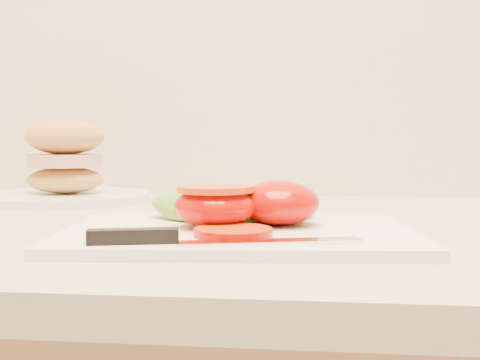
# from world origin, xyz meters

# --- Properties ---
(cutting_board) EXTENTS (0.35, 0.27, 0.01)m
(cutting_board) POSITION_xyz_m (-0.39, 1.57, 0.94)
(cutting_board) COLOR white
(cutting_board) RESTS_ON counter
(tomato_half_dome) EXTENTS (0.08, 0.08, 0.04)m
(tomato_half_dome) POSITION_xyz_m (-0.35, 1.59, 0.96)
(tomato_half_dome) COLOR #CA0200
(tomato_half_dome) RESTS_ON cutting_board
(tomato_half_cut) EXTENTS (0.08, 0.08, 0.04)m
(tomato_half_cut) POSITION_xyz_m (-0.41, 1.57, 0.96)
(tomato_half_cut) COLOR #CA0200
(tomato_half_cut) RESTS_ON cutting_board
(tomato_slice_0) EXTENTS (0.07, 0.07, 0.01)m
(tomato_slice_0) POSITION_xyz_m (-0.39, 1.52, 0.94)
(tomato_slice_0) COLOR #CC581A
(tomato_slice_0) RESTS_ON cutting_board
(lettuce_leaf_0) EXTENTS (0.17, 0.11, 0.03)m
(lettuce_leaf_0) POSITION_xyz_m (-0.41, 1.63, 0.96)
(lettuce_leaf_0) COLOR #63B530
(lettuce_leaf_0) RESTS_ON cutting_board
(lettuce_leaf_1) EXTENTS (0.15, 0.14, 0.03)m
(lettuce_leaf_1) POSITION_xyz_m (-0.37, 1.64, 0.95)
(lettuce_leaf_1) COLOR #63B530
(lettuce_leaf_1) RESTS_ON cutting_board
(knife) EXTENTS (0.22, 0.06, 0.01)m
(knife) POSITION_xyz_m (-0.42, 1.48, 0.94)
(knife) COLOR silver
(knife) RESTS_ON cutting_board
(sandwich_plate) EXTENTS (0.25, 0.25, 0.12)m
(sandwich_plate) POSITION_xyz_m (-0.69, 1.88, 0.98)
(sandwich_plate) COLOR white
(sandwich_plate) RESTS_ON counter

